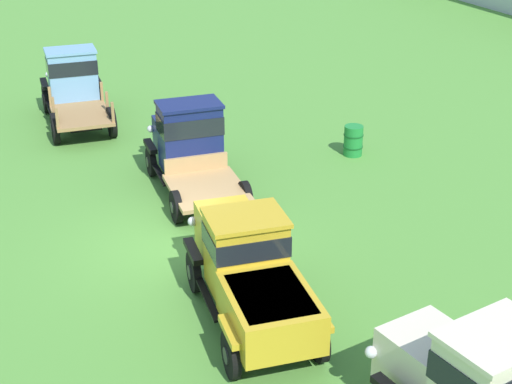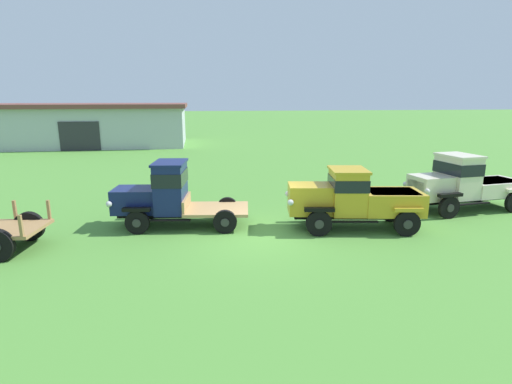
% 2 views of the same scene
% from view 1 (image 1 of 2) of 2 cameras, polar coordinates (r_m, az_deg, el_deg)
% --- Properties ---
extents(ground_plane, '(240.00, 240.00, 0.00)m').
position_cam_1_polar(ground_plane, '(17.56, -5.84, -3.85)').
color(ground_plane, '#518E38').
extents(vintage_truck_foreground_near, '(4.68, 2.28, 2.25)m').
position_cam_1_polar(vintage_truck_foreground_near, '(25.34, -13.15, 7.65)').
color(vintage_truck_foreground_near, black).
rests_on(vintage_truck_foreground_near, ground).
extents(vintage_truck_second_in_line, '(4.79, 2.31, 2.25)m').
position_cam_1_polar(vintage_truck_second_in_line, '(20.07, -4.89, 3.54)').
color(vintage_truck_second_in_line, black).
rests_on(vintage_truck_second_in_line, ground).
extents(vintage_truck_midrow_center, '(4.64, 2.31, 2.06)m').
position_cam_1_polar(vintage_truck_midrow_center, '(14.50, -0.50, -5.57)').
color(vintage_truck_midrow_center, black).
rests_on(vintage_truck_midrow_center, ground).
extents(oil_drum_beside_row, '(0.56, 0.56, 0.86)m').
position_cam_1_polar(oil_drum_beside_row, '(22.22, 7.09, 3.73)').
color(oil_drum_beside_row, '#1E7F33').
rests_on(oil_drum_beside_row, ground).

